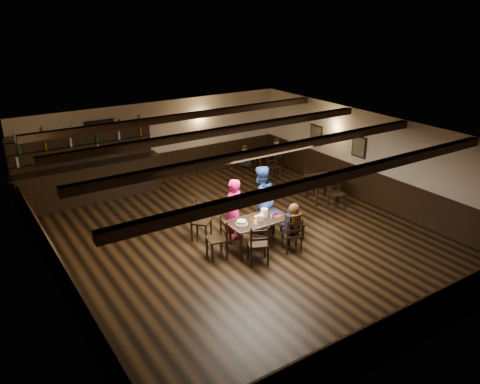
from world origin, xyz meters
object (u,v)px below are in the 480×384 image
cake (242,223)px  man_blue (260,200)px  chair_near_right (293,233)px  dining_table (258,223)px  bar_counter (89,177)px  chair_near_left (259,242)px  woman_pink (233,211)px

cake → man_blue: bearing=33.5°
chair_near_right → man_blue: size_ratio=0.50×
dining_table → cake: 0.49m
bar_counter → chair_near_left: bearing=-70.8°
dining_table → bar_counter: 5.83m
woman_pink → bar_counter: (-2.17, 4.66, -0.11)m
chair_near_left → man_blue: 1.71m
dining_table → chair_near_right: bearing=-50.6°
man_blue → bar_counter: 5.51m
chair_near_left → chair_near_right: 1.00m
chair_near_left → bar_counter: (-2.06, 5.93, 0.15)m
dining_table → man_blue: 0.90m
dining_table → chair_near_left: 0.81m
woman_pink → man_blue: (0.89, 0.08, 0.07)m
cake → chair_near_right: bearing=-33.6°
chair_near_left → bar_counter: bearing=109.2°
cake → bar_counter: 5.63m
dining_table → man_blue: bearing=51.7°
dining_table → cake: cake is taller
chair_near_left → bar_counter: bar_counter is taller
dining_table → chair_near_left: (-0.45, -0.66, -0.09)m
man_blue → cake: man_blue is taller
chair_near_left → cake: chair_near_left is taller
chair_near_right → man_blue: 1.40m
dining_table → chair_near_left: bearing=-124.4°
chair_near_right → cake: size_ratio=3.14×
chair_near_left → chair_near_right: bearing=-0.1°
chair_near_left → man_blue: size_ratio=0.55×
chair_near_left → chair_near_right: size_ratio=1.10×
woman_pink → man_blue: man_blue is taller
cake → bar_counter: bar_counter is taller
woman_pink → cake: size_ratio=5.86×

